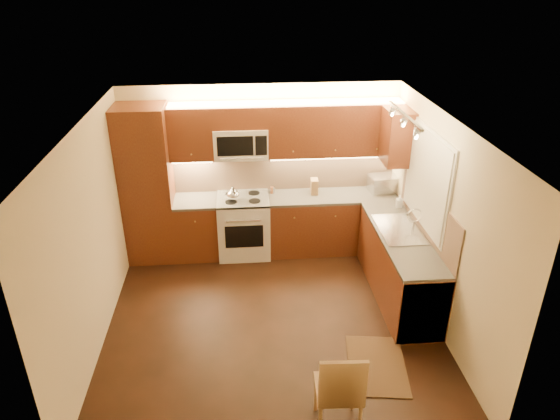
{
  "coord_description": "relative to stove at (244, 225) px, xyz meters",
  "views": [
    {
      "loc": [
        -0.33,
        -5.06,
        4.01
      ],
      "look_at": [
        0.15,
        0.55,
        1.25
      ],
      "focal_mm": 32.49,
      "sensor_mm": 36.0,
      "label": 1
    }
  ],
  "objects": [
    {
      "name": "upper_cab_bridge",
      "position": [
        0.0,
        0.15,
        1.63
      ],
      "size": [
        0.76,
        0.35,
        0.31
      ],
      "primitive_type": "cube",
      "color": "#4A1A10",
      "rests_on": "wall_back"
    },
    {
      "name": "dishwasher",
      "position": [
        2.0,
        -1.98,
        -0.03
      ],
      "size": [
        0.58,
        0.6,
        0.84
      ],
      "primitive_type": "cube",
      "color": "silver",
      "rests_on": "floor"
    },
    {
      "name": "wall_left",
      "position": [
        -1.7,
        -1.68,
        0.79
      ],
      "size": [
        0.01,
        4.0,
        2.5
      ],
      "primitive_type": "cube",
      "color": "beige",
      "rests_on": "ground"
    },
    {
      "name": "faucet",
      "position": [
        2.18,
        -1.12,
        0.59
      ],
      "size": [
        0.2,
        0.04,
        0.3
      ],
      "primitive_type": null,
      "color": "silver",
      "rests_on": "counter_right"
    },
    {
      "name": "rug",
      "position": [
        1.4,
        -2.58,
        -0.45
      ],
      "size": [
        0.75,
        1.02,
        0.01
      ],
      "primitive_type": "cube",
      "rotation": [
        0.0,
        0.0,
        -0.14
      ],
      "color": "black",
      "rests_on": "floor"
    },
    {
      "name": "pantry",
      "position": [
        -1.35,
        0.02,
        0.69
      ],
      "size": [
        0.7,
        0.6,
        2.3
      ],
      "primitive_type": "cube",
      "color": "#4A1A10",
      "rests_on": "floor"
    },
    {
      "name": "upper_cab_back_left",
      "position": [
        -0.69,
        0.15,
        1.42
      ],
      "size": [
        0.62,
        0.35,
        0.75
      ],
      "primitive_type": "cube",
      "color": "#4A1A10",
      "rests_on": "wall_back"
    },
    {
      "name": "knife_block",
      "position": [
        1.07,
        0.11,
        0.55
      ],
      "size": [
        0.11,
        0.17,
        0.23
      ],
      "primitive_type": "cube",
      "rotation": [
        0.0,
        0.0,
        -0.05
      ],
      "color": "#A6724B",
      "rests_on": "counter_back_right"
    },
    {
      "name": "base_cab_back_right",
      "position": [
        1.34,
        0.02,
        -0.03
      ],
      "size": [
        1.92,
        0.6,
        0.86
      ],
      "primitive_type": "cube",
      "color": "#4A1A10",
      "rests_on": "floor"
    },
    {
      "name": "toaster_oven",
      "position": [
        2.11,
        0.11,
        0.56
      ],
      "size": [
        0.44,
        0.36,
        0.24
      ],
      "primitive_type": "cube",
      "rotation": [
        0.0,
        0.0,
        0.13
      ],
      "color": "silver",
      "rests_on": "counter_back_right"
    },
    {
      "name": "sink",
      "position": [
        2.0,
        -1.12,
        0.52
      ],
      "size": [
        0.52,
        0.86,
        0.15
      ],
      "primitive_type": null,
      "color": "silver",
      "rests_on": "counter_right"
    },
    {
      "name": "wall_back",
      "position": [
        0.3,
        0.32,
        0.79
      ],
      "size": [
        4.0,
        0.01,
        2.5
      ],
      "primitive_type": "cube",
      "color": "beige",
      "rests_on": "ground"
    },
    {
      "name": "spice_jar_a",
      "position": [
        0.46,
        0.17,
        0.49
      ],
      "size": [
        0.06,
        0.06,
        0.09
      ],
      "primitive_type": "cylinder",
      "rotation": [
        0.0,
        0.0,
        0.38
      ],
      "color": "silver",
      "rests_on": "counter_back_right"
    },
    {
      "name": "kettle",
      "position": [
        -0.14,
        -0.09,
        0.57
      ],
      "size": [
        0.24,
        0.24,
        0.22
      ],
      "primitive_type": null,
      "rotation": [
        0.0,
        0.0,
        0.3
      ],
      "color": "silver",
      "rests_on": "stove"
    },
    {
      "name": "backsplash_right",
      "position": [
        2.29,
        -1.28,
        0.74
      ],
      "size": [
        0.02,
        2.0,
        0.6
      ],
      "primitive_type": "cube",
      "color": "tan",
      "rests_on": "wall_right"
    },
    {
      "name": "counter_back_right",
      "position": [
        1.34,
        0.02,
        0.42
      ],
      "size": [
        1.92,
        0.6,
        0.04
      ],
      "primitive_type": "cube",
      "color": "#373532",
      "rests_on": "base_cab_back_right"
    },
    {
      "name": "stove",
      "position": [
        0.0,
        0.0,
        0.0
      ],
      "size": [
        0.76,
        0.65,
        0.92
      ],
      "primitive_type": null,
      "color": "silver",
      "rests_on": "floor"
    },
    {
      "name": "dining_chair",
      "position": [
        0.81,
        -3.31,
        0.02
      ],
      "size": [
        0.44,
        0.44,
        0.96
      ],
      "primitive_type": null,
      "rotation": [
        0.0,
        0.0,
        -0.05
      ],
      "color": "#A6724B",
      "rests_on": "floor"
    },
    {
      "name": "base_cab_back_left",
      "position": [
        -0.69,
        0.02,
        -0.03
      ],
      "size": [
        0.62,
        0.6,
        0.86
      ],
      "primitive_type": "cube",
      "color": "#4A1A10",
      "rests_on": "floor"
    },
    {
      "name": "ceiling",
      "position": [
        0.3,
        -1.68,
        2.04
      ],
      "size": [
        4.0,
        4.0,
        0.01
      ],
      "primitive_type": "cube",
      "color": "beige",
      "rests_on": "ground"
    },
    {
      "name": "counter_back_left",
      "position": [
        -0.69,
        0.02,
        0.42
      ],
      "size": [
        0.62,
        0.6,
        0.04
      ],
      "primitive_type": "cube",
      "color": "#373532",
      "rests_on": "base_cab_back_left"
    },
    {
      "name": "wall_front",
      "position": [
        0.3,
        -3.67,
        0.79
      ],
      "size": [
        4.0,
        0.01,
        2.5
      ],
      "primitive_type": "cube",
      "color": "beige",
      "rests_on": "ground"
    },
    {
      "name": "counter_right",
      "position": [
        2.0,
        -1.28,
        0.42
      ],
      "size": [
        0.6,
        2.0,
        0.04
      ],
      "primitive_type": "cube",
      "color": "#373532",
      "rests_on": "base_cab_right"
    },
    {
      "name": "wall_right",
      "position": [
        2.3,
        -1.68,
        0.79
      ],
      "size": [
        0.01,
        4.0,
        2.5
      ],
      "primitive_type": "cube",
      "color": "beige",
      "rests_on": "ground"
    },
    {
      "name": "base_cab_right",
      "position": [
        2.0,
        -1.28,
        -0.03
      ],
      "size": [
        0.6,
        2.0,
        0.86
      ],
      "primitive_type": "cube",
      "color": "#4A1A10",
      "rests_on": "floor"
    },
    {
      "name": "upper_cab_back_right",
      "position": [
        1.34,
        0.15,
        1.42
      ],
      "size": [
        1.92,
        0.35,
        0.75
      ],
      "primitive_type": "cube",
      "color": "#4A1A10",
      "rests_on": "wall_back"
    },
    {
      "name": "spice_jar_b",
      "position": [
        0.44,
        0.18,
        0.48
      ],
      "size": [
        0.05,
        0.05,
        0.09
      ],
      "primitive_type": "cylinder",
      "rotation": [
        0.0,
        0.0,
        -0.08
      ],
      "color": "brown",
      "rests_on": "counter_back_right"
    },
    {
      "name": "window_frame",
      "position": [
        2.29,
        -1.12,
        1.14
      ],
      "size": [
        0.03,
        1.44,
        1.24
      ],
      "primitive_type": "cube",
      "color": "silver",
      "rests_on": "wall_right"
    },
    {
      "name": "backsplash_back",
      "position": [
        0.65,
        0.31,
        0.74
      ],
      "size": [
        3.3,
        0.02,
        0.6
      ],
      "primitive_type": "cube",
      "color": "tan",
      "rests_on": "wall_back"
    },
    {
      "name": "spice_jar_c",
      "position": [
        0.44,
        0.2,
        0.48
      ],
      "size": [
        0.05,
        0.05,
        0.09
      ],
      "primitive_type": "cylinder",
      "rotation": [
        0.0,
        0.0,
        -0.19
      ],
      "color": "silver",
      "rests_on": "counter_back_right"
    },
    {
      "name": "microwave",
      "position": [
        0.0,
        0.14,
        1.26
      ],
      "size": [
        0.76,
        0.38,
        0.44
      ],
      "primitive_type": null,
      "color": "silver",
      "rests_on": "wall_back"
    },
    {
      "name": "soap_bottle",
      "position": [
        2.19,
        -0.46,
        0.53
      ],
      "size": [
        0.09,
        0.09,
        0.18
      ],
      "primitive_type": "imported",
      "rotation": [
        0.0,
        0.0,
        -0.1
      ],
      "color": "silver",
      "rests_on": "counter_right"
    },
    {
      "name": "floor",
      "position": [
        0.3,
        -1.68,
        -0.46
      ],
      "size": [
        4.0,
        4.0,
        0.01
      ],
      "primitive_type": "cube",
      "color": "black",
      "rests_on": "ground"
    },
    {
      "name": "upper_cab_right_corner",
      "position": [
        2.12,
        -0.28,
        1.42
      ],
      "size": [
        0.35,
        0.5,
        0.75
      ],
      "primitive_type": "cube",
      "color": "#4A1A10",
      "rests_on": "wall_right"
    },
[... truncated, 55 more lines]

